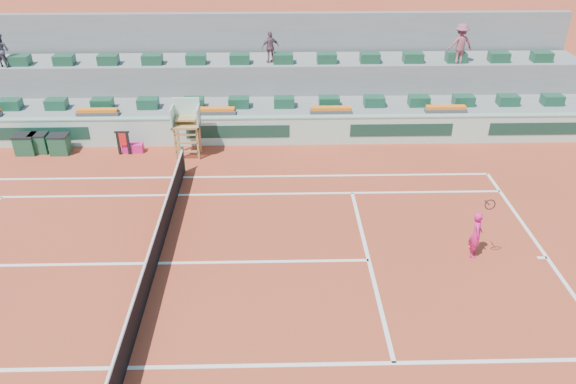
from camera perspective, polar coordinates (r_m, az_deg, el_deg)
name	(u,v)px	position (r m, az deg, el deg)	size (l,w,h in m)	color
ground	(158,263)	(17.51, -13.10, -7.07)	(90.00, 90.00, 0.00)	#A0361F
seating_tier_lower	(197,113)	(26.51, -9.19, 7.97)	(36.00, 4.00, 1.20)	gray
seating_tier_upper	(200,86)	(27.75, -8.92, 10.55)	(36.00, 2.40, 2.60)	gray
stadium_back_wall	(202,58)	(29.00, -8.70, 13.27)	(36.00, 0.40, 4.40)	gray
player_bag	(133,148)	(24.52, -15.47, 4.35)	(0.85, 0.38, 0.38)	#DE1C79
spectator_left	(1,50)	(28.90, -27.12, 12.72)	(0.72, 0.56, 1.48)	#4A4A57
spectator_mid	(270,47)	(26.44, -1.80, 14.49)	(0.84, 0.35, 1.43)	#764E5D
spectator_right	(460,44)	(27.41, 17.10, 14.20)	(1.16, 0.67, 1.80)	#914856
court_lines	(158,263)	(17.51, -13.10, -7.06)	(23.89, 11.09, 0.01)	white
tennis_net	(156,249)	(17.21, -13.30, -5.67)	(0.10, 11.97, 1.10)	black
advertising_hoarding	(192,131)	(24.48, -9.74, 6.13)	(36.00, 0.34, 1.26)	#ABD8C4
umpire_chair	(186,120)	(23.22, -10.30, 7.19)	(1.10, 0.90, 2.40)	#9F733C
seat_row_lower	(194,103)	(25.38, -9.58, 8.93)	(32.90, 0.60, 0.44)	#184830
seat_row_upper	(196,59)	(26.73, -9.33, 13.19)	(32.90, 0.60, 0.44)	#184830
flower_planters	(156,112)	(24.94, -13.23, 7.96)	(26.80, 0.36, 0.28)	#4D4D4D
drink_cooler_a	(60,144)	(25.28, -22.18, 4.53)	(0.79, 0.68, 0.84)	#194B30
drink_cooler_b	(40,143)	(25.72, -23.92, 4.58)	(0.72, 0.62, 0.84)	#194B30
drink_cooler_c	(26,144)	(25.85, -25.08, 4.44)	(0.85, 0.73, 0.84)	#194B30
towel_rack	(123,141)	(24.25, -16.41, 5.00)	(0.60, 0.10, 1.03)	black
tennis_player	(476,234)	(17.90, 18.59, -4.06)	(0.47, 0.87, 2.28)	#DE1C79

